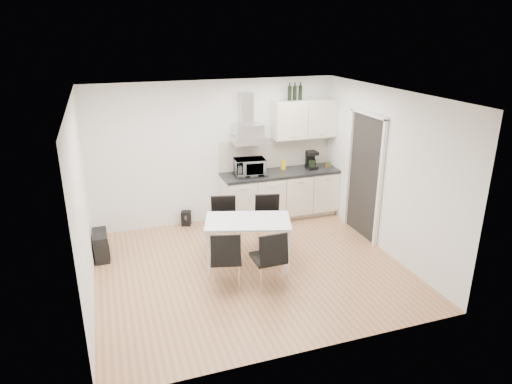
% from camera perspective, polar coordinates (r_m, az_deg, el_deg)
% --- Properties ---
extents(ground, '(4.50, 4.50, 0.00)m').
position_cam_1_polar(ground, '(7.02, -0.72, -9.48)').
color(ground, tan).
rests_on(ground, ground).
extents(wall_back, '(4.50, 0.10, 2.60)m').
position_cam_1_polar(wall_back, '(8.33, -5.06, 4.90)').
color(wall_back, white).
rests_on(wall_back, ground).
extents(wall_front, '(4.50, 0.10, 2.60)m').
position_cam_1_polar(wall_front, '(4.77, 6.76, -6.99)').
color(wall_front, white).
rests_on(wall_front, ground).
extents(wall_left, '(0.10, 4.00, 2.60)m').
position_cam_1_polar(wall_left, '(6.21, -20.91, -1.68)').
color(wall_left, white).
rests_on(wall_left, ground).
extents(wall_right, '(0.10, 4.00, 2.60)m').
position_cam_1_polar(wall_right, '(7.46, 15.91, 2.40)').
color(wall_right, white).
rests_on(wall_right, ground).
extents(ceiling, '(4.50, 4.50, 0.00)m').
position_cam_1_polar(ceiling, '(6.18, -0.83, 12.02)').
color(ceiling, white).
rests_on(ceiling, wall_back).
extents(doorway, '(0.08, 1.04, 2.10)m').
position_cam_1_polar(doorway, '(7.95, 13.30, 1.81)').
color(doorway, white).
rests_on(doorway, ground).
extents(kitchenette, '(2.22, 0.64, 2.52)m').
position_cam_1_polar(kitchenette, '(8.57, 3.17, 2.10)').
color(kitchenette, beige).
rests_on(kitchenette, ground).
extents(dining_table, '(1.41, 1.06, 0.75)m').
position_cam_1_polar(dining_table, '(6.82, -1.02, -4.27)').
color(dining_table, white).
rests_on(dining_table, ground).
extents(chair_far_left, '(0.54, 0.58, 0.88)m').
position_cam_1_polar(chair_far_left, '(7.39, -4.00, -4.16)').
color(chair_far_left, black).
rests_on(chair_far_left, ground).
extents(chair_far_right, '(0.54, 0.58, 0.88)m').
position_cam_1_polar(chair_far_right, '(7.43, 1.58, -3.96)').
color(chair_far_right, black).
rests_on(chair_far_right, ground).
extents(chair_near_left, '(0.55, 0.59, 0.88)m').
position_cam_1_polar(chair_near_left, '(6.37, -3.77, -8.32)').
color(chair_near_left, black).
rests_on(chair_near_left, ground).
extents(chair_near_right, '(0.45, 0.51, 0.88)m').
position_cam_1_polar(chair_near_right, '(6.36, 1.52, -8.32)').
color(chair_near_right, black).
rests_on(chair_near_right, ground).
extents(guitar_amp, '(0.24, 0.52, 0.43)m').
position_cam_1_polar(guitar_amp, '(7.62, -18.81, -6.33)').
color(guitar_amp, black).
rests_on(guitar_amp, ground).
extents(floor_speaker, '(0.20, 0.19, 0.27)m').
position_cam_1_polar(floor_speaker, '(8.50, -8.72, -3.27)').
color(floor_speaker, black).
rests_on(floor_speaker, ground).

